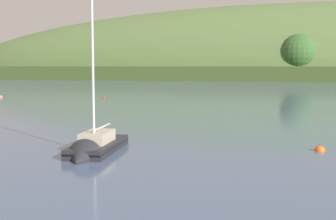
# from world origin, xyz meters

# --- Properties ---
(far_shoreline_hill) EXTENTS (441.52, 97.25, 66.00)m
(far_shoreline_hill) POSITION_xyz_m (11.96, 198.36, 0.23)
(far_shoreline_hill) COLOR #3C4E24
(far_shoreline_hill) RESTS_ON ground
(sailboat_near_mooring) EXTENTS (3.44, 8.07, 13.12)m
(sailboat_near_mooring) POSITION_xyz_m (-3.10, 19.44, 0.27)
(sailboat_near_mooring) COLOR #232328
(sailboat_near_mooring) RESTS_ON ground
(mooring_buoy_foreground) EXTENTS (0.76, 0.76, 0.84)m
(mooring_buoy_foreground) POSITION_xyz_m (-43.06, 63.01, 0.00)
(mooring_buoy_foreground) COLOR #E06675
(mooring_buoy_foreground) RESTS_ON ground
(mooring_buoy_midchannel) EXTENTS (0.53, 0.53, 0.61)m
(mooring_buoy_midchannel) POSITION_xyz_m (-23.97, 66.78, 0.00)
(mooring_buoy_midchannel) COLOR red
(mooring_buoy_midchannel) RESTS_ON ground
(mooring_buoy_off_fishing_boat) EXTENTS (0.73, 0.73, 0.81)m
(mooring_buoy_off_fishing_boat) POSITION_xyz_m (11.41, 24.87, 0.00)
(mooring_buoy_off_fishing_boat) COLOR #EA5B19
(mooring_buoy_off_fishing_boat) RESTS_ON ground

